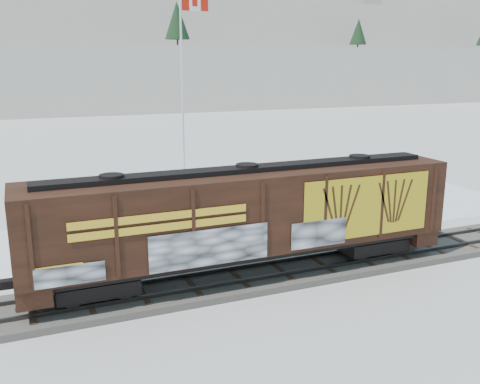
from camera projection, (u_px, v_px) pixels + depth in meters
name	position (u px, v px, depth m)	size (l,w,h in m)	color
ground	(279.00, 275.00, 23.12)	(500.00, 500.00, 0.00)	white
rail_track	(279.00, 272.00, 23.09)	(50.00, 3.40, 0.43)	#59544C
parking_strip	(219.00, 227.00, 29.84)	(40.00, 8.00, 0.03)	white
hillside	(48.00, 42.00, 145.04)	(360.00, 110.00, 93.00)	white
hopper_railcar	(247.00, 214.00, 21.85)	(17.92, 3.06, 4.47)	black
flagpole	(185.00, 123.00, 35.06)	(2.30, 0.90, 13.33)	silver
car_silver	(130.00, 228.00, 27.01)	(1.88, 4.67, 1.59)	#A9ACB0
car_white	(303.00, 209.00, 30.80)	(1.49, 4.27, 1.41)	white
car_dark	(326.00, 202.00, 32.05)	(2.19, 5.38, 1.56)	black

